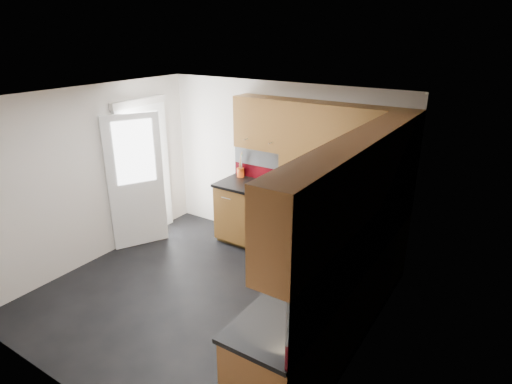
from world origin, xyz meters
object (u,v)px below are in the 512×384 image
Objects in this scene: utensil_pot at (241,171)px; gas_hob at (297,195)px; toaster at (315,191)px; food_processor at (372,219)px.

gas_hob is at bearing -12.19° from utensil_pot.
toaster is (0.23, 0.08, 0.07)m from gas_hob.
food_processor reaches higher than toaster.
toaster is at bearing 19.79° from gas_hob.
food_processor is (2.30, -0.70, 0.04)m from utensil_pot.
utensil_pot is at bearing 162.98° from food_processor.
toaster reaches higher than gas_hob.
food_processor is at bearing -29.39° from toaster.
utensil_pot reaches higher than food_processor.
gas_hob is at bearing 158.77° from food_processor.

